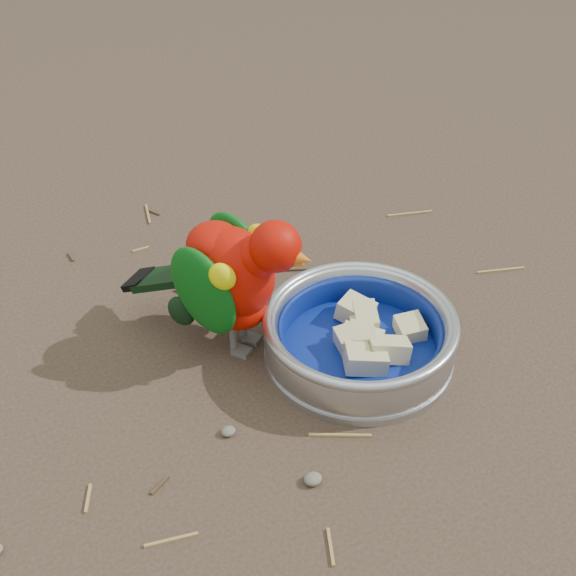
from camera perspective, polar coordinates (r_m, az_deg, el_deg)
ground at (r=0.90m, az=0.03°, el=-7.83°), size 60.00×60.00×0.00m
food_bowl at (r=0.94m, az=5.03°, el=-4.60°), size 0.22×0.22×0.02m
bowl_wall at (r=0.92m, az=5.13°, el=-3.21°), size 0.22×0.22×0.04m
fruit_wedges at (r=0.93m, az=5.11°, el=-3.54°), size 0.13×0.13×0.03m
lory_parrot at (r=0.91m, az=-3.94°, el=0.28°), size 0.21×0.24×0.18m
ground_debris at (r=0.94m, az=-1.45°, el=-4.91°), size 0.90×0.80×0.01m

